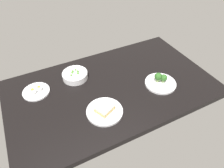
{
  "coord_description": "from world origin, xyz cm",
  "views": [
    {
      "loc": [
        -45.57,
        -89.62,
        97.55
      ],
      "look_at": [
        0.0,
        0.0,
        6.0
      ],
      "focal_mm": 32.65,
      "sensor_mm": 36.0,
      "label": 1
    }
  ],
  "objects_px": {
    "plate_sandwich": "(105,111)",
    "bowl_peas": "(75,75)",
    "plate_broccoli": "(160,82)",
    "plate_eggs": "(36,91)"
  },
  "relations": [
    {
      "from": "plate_broccoli",
      "to": "plate_eggs",
      "type": "distance_m",
      "value": 0.83
    },
    {
      "from": "plate_sandwich",
      "to": "bowl_peas",
      "type": "height_order",
      "value": "bowl_peas"
    },
    {
      "from": "plate_broccoli",
      "to": "plate_sandwich",
      "type": "distance_m",
      "value": 0.45
    },
    {
      "from": "bowl_peas",
      "to": "plate_eggs",
      "type": "distance_m",
      "value": 0.28
    },
    {
      "from": "plate_broccoli",
      "to": "plate_eggs",
      "type": "xyz_separation_m",
      "value": [
        -0.77,
        0.3,
        -0.01
      ]
    },
    {
      "from": "plate_sandwich",
      "to": "bowl_peas",
      "type": "bearing_deg",
      "value": 97.42
    },
    {
      "from": "plate_sandwich",
      "to": "plate_eggs",
      "type": "xyz_separation_m",
      "value": [
        -0.33,
        0.36,
        -0.0
      ]
    },
    {
      "from": "plate_sandwich",
      "to": "bowl_peas",
      "type": "xyz_separation_m",
      "value": [
        -0.05,
        0.38,
        0.01
      ]
    },
    {
      "from": "plate_broccoli",
      "to": "plate_sandwich",
      "type": "xyz_separation_m",
      "value": [
        -0.44,
        -0.05,
        -0.01
      ]
    },
    {
      "from": "plate_broccoli",
      "to": "plate_eggs",
      "type": "height_order",
      "value": "plate_broccoli"
    }
  ]
}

